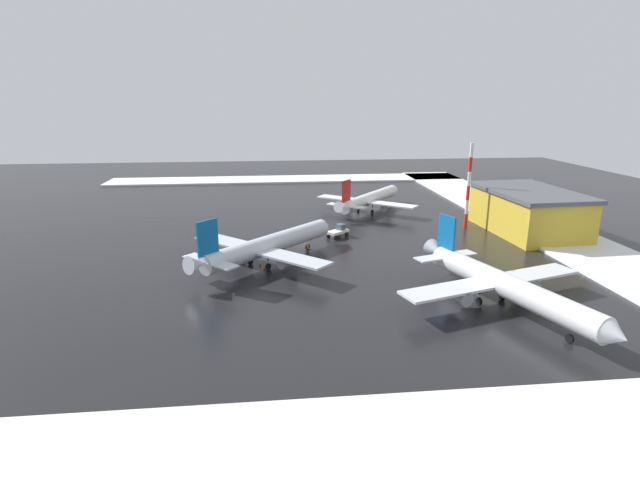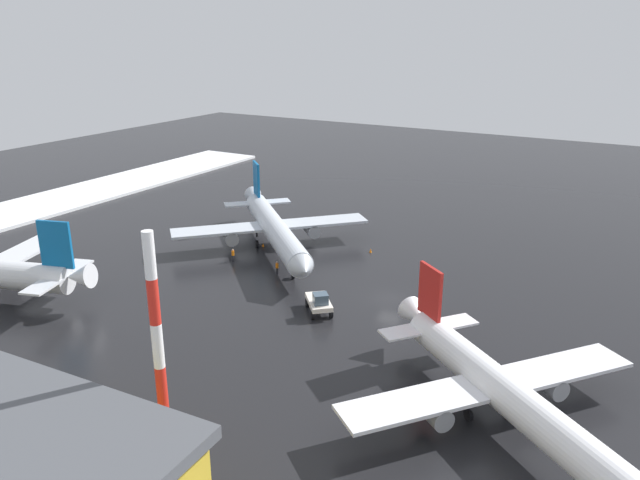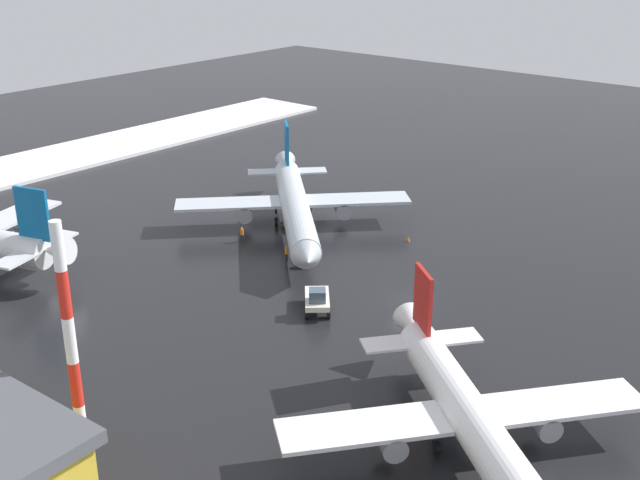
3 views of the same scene
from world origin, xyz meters
TOP-DOWN VIEW (x-y plane):
  - ground_plane at (0.00, 0.00)m, footprint 240.00×240.00m
  - snow_bank_left at (-67.00, 0.00)m, footprint 14.00×116.00m
  - airplane_distant_tail at (-20.23, 6.91)m, footprint 26.12×25.50m
  - airplane_foreground_jet at (17.24, -17.73)m, footprint 25.60×23.01m
  - pushback_tug at (-5.04, -7.13)m, footprint 4.68×4.91m
  - ground_crew_mid_apron at (-15.04, -0.22)m, footprint 0.36×0.36m
  - ground_crew_beside_wing at (-22.53, 0.68)m, footprint 0.36×0.36m
  - antenna_mast at (-0.43, -35.01)m, footprint 0.70×0.70m
  - traffic_cone_near_nose at (-8.48, 12.77)m, footprint 0.36×0.36m
  - traffic_cone_mid_line at (-22.52, 7.44)m, footprint 0.36×0.36m
  - traffic_cone_wingtip_side at (-20.92, 8.11)m, footprint 0.36×0.36m

SIDE VIEW (x-z plane):
  - ground_plane at x=0.00m, z-range 0.00..0.00m
  - snow_bank_left at x=-67.00m, z-range 0.00..0.49m
  - traffic_cone_near_nose at x=-8.48m, z-range 0.00..0.55m
  - traffic_cone_mid_line at x=-22.52m, z-range 0.00..0.55m
  - traffic_cone_wingtip_side at x=-20.92m, z-range 0.00..0.55m
  - ground_crew_mid_apron at x=-15.04m, z-range 0.12..1.83m
  - ground_crew_beside_wing at x=-22.53m, z-range 0.12..1.83m
  - pushback_tug at x=-5.04m, z-range 0.03..2.53m
  - airplane_foreground_jet at x=17.24m, z-range -1.54..7.55m
  - airplane_distant_tail at x=-20.23m, z-range -1.66..8.13m
  - antenna_mast at x=-0.43m, z-range 0.00..17.82m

